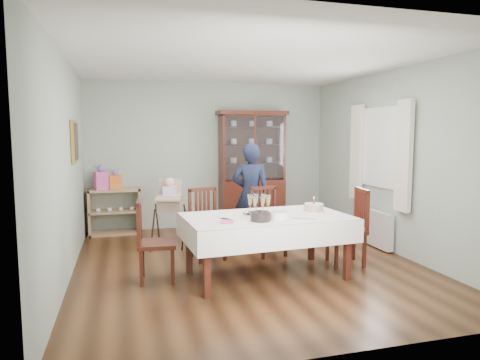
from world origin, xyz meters
name	(u,v)px	position (x,y,z in m)	size (l,w,h in m)	color
floor	(247,264)	(0.00, 0.00, 0.00)	(5.00, 5.00, 0.00)	#593319
room_shell	(237,137)	(0.00, 0.53, 1.70)	(5.00, 5.00, 5.00)	#9EAA99
dining_table	(266,246)	(0.08, -0.55, 0.38)	(2.07, 1.28, 0.76)	#4B1A12
china_cabinet	(252,168)	(0.75, 2.26, 1.12)	(1.30, 0.48, 2.18)	#4B1A12
sideboard	(115,212)	(-1.75, 2.28, 0.40)	(0.90, 0.38, 0.80)	tan
picture_frame	(74,142)	(-2.22, 0.80, 1.65)	(0.04, 0.48, 0.58)	gold
window	(382,147)	(2.22, 0.30, 1.55)	(0.04, 1.02, 1.22)	white
curtain_left	(404,156)	(2.16, -0.32, 1.45)	(0.07, 0.30, 1.55)	silver
curtain_right	(357,152)	(2.16, 0.92, 1.45)	(0.07, 0.30, 1.55)	silver
radiator	(375,228)	(2.16, 0.30, 0.30)	(0.10, 0.80, 0.55)	white
chair_far_left	(207,238)	(-0.47, 0.39, 0.29)	(0.52, 0.52, 0.98)	#4B1A12
chair_far_right	(268,235)	(0.42, 0.36, 0.29)	(0.49, 0.49, 0.98)	#4B1A12
chair_end_left	(156,257)	(-1.25, -0.35, 0.29)	(0.48, 0.48, 0.98)	#4B1A12
chair_end_right	(347,242)	(1.29, -0.37, 0.31)	(0.53, 0.53, 1.03)	#4B1A12
woman	(251,195)	(0.32, 0.91, 0.81)	(0.59, 0.39, 1.61)	black
high_chair	(170,220)	(-0.91, 1.15, 0.42)	(0.58, 0.58, 1.09)	black
champagne_tray	(259,209)	(0.01, -0.47, 0.84)	(0.40, 0.40, 0.24)	silver
birthday_cake	(314,208)	(0.75, -0.46, 0.81)	(0.28, 0.28, 0.19)	white
plate_stack_dark	(260,216)	(-0.09, -0.82, 0.81)	(0.22, 0.22, 0.11)	black
plate_stack_white	(279,216)	(0.14, -0.81, 0.81)	(0.22, 0.22, 0.09)	white
napkin_stack	(227,222)	(-0.48, -0.82, 0.77)	(0.15, 0.15, 0.02)	#DD519B
cutlery	(222,219)	(-0.49, -0.63, 0.77)	(0.10, 0.15, 0.01)	silver
cake_knife	(304,219)	(0.44, -0.86, 0.77)	(0.27, 0.02, 0.01)	silver
gift_bag_pink	(101,179)	(-1.96, 2.26, 0.99)	(0.27, 0.22, 0.42)	#DD519B
gift_bag_orange	(116,180)	(-1.72, 2.26, 0.95)	(0.20, 0.15, 0.34)	orange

